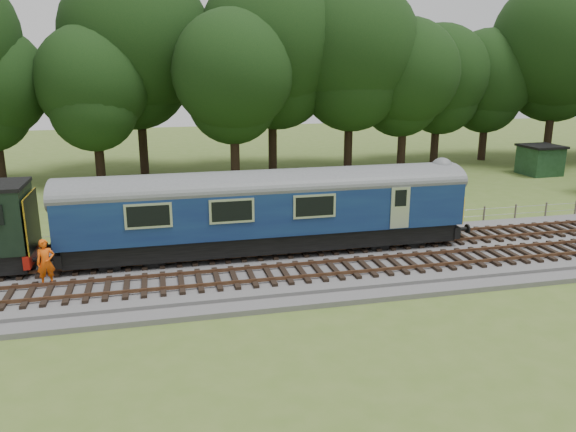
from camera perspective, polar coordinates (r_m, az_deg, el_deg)
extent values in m
plane|color=#506B27|center=(26.14, 9.48, -4.48)|extent=(120.00, 120.00, 0.00)
cube|color=#4C4C4F|center=(26.09, 9.49, -4.12)|extent=(70.00, 7.00, 0.35)
cube|color=brown|center=(26.58, 8.96, -3.01)|extent=(66.50, 0.07, 0.14)
cube|color=brown|center=(27.85, 7.86, -2.12)|extent=(66.50, 0.07, 0.14)
cube|color=brown|center=(23.99, 11.64, -5.16)|extent=(66.50, 0.07, 0.14)
cube|color=brown|center=(25.22, 10.29, -4.08)|extent=(66.50, 0.07, 0.14)
cube|color=black|center=(25.67, -2.07, -2.15)|extent=(17.46, 2.52, 0.85)
cube|color=#0F1C51|center=(25.28, -2.10, 0.93)|extent=(18.00, 2.80, 2.05)
cube|color=yellow|center=(28.47, 16.02, 1.19)|extent=(0.06, 2.74, 1.30)
cube|color=black|center=(27.47, 10.31, -1.66)|extent=(2.60, 2.00, 0.55)
cube|color=black|center=(25.32, -15.52, -3.43)|extent=(2.60, 2.00, 0.55)
cube|color=#A1150C|center=(25.78, -24.52, -3.48)|extent=(0.25, 2.60, 0.55)
cube|color=yellow|center=(25.37, -24.55, -0.46)|extent=(0.06, 2.55, 2.30)
imported|color=#F8570D|center=(23.71, -23.39, -4.36)|extent=(0.77, 0.61, 1.86)
cube|color=#18361C|center=(50.12, 24.22, 5.13)|extent=(2.79, 2.79, 2.23)
cube|color=black|center=(49.95, 24.36, 6.48)|extent=(3.07, 3.07, 0.18)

